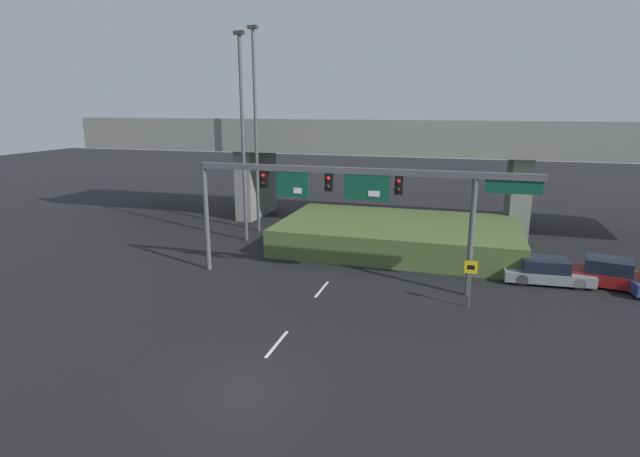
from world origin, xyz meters
TOP-DOWN VIEW (x-y plane):
  - ground_plane at (0.00, 0.00)m, footprint 160.00×160.00m
  - lane_markings at (0.00, 12.81)m, footprint 0.14×21.67m
  - signal_gantry at (1.07, 10.89)m, footprint 17.86×0.44m
  - speed_limit_sign at (7.35, 9.24)m, footprint 0.60×0.11m
  - highway_light_pole_near at (-7.92, 17.51)m, footprint 0.70×0.36m
  - highway_light_pole_far at (-8.23, 20.42)m, footprint 0.70×0.36m
  - overpass_bridge at (-0.00, 25.62)m, footprint 49.95×7.39m
  - grass_embankment at (2.70, 18.55)m, footprint 15.50×9.41m
  - parked_sedan_near_right at (11.34, 14.03)m, footprint 4.61×2.08m
  - parked_sedan_mid_right at (14.47, 14.39)m, footprint 4.49×2.60m

SIDE VIEW (x-z plane):
  - ground_plane at x=0.00m, z-range 0.00..0.00m
  - lane_markings at x=0.00m, z-range 0.00..0.01m
  - parked_sedan_near_right at x=11.34m, z-range -0.05..1.30m
  - parked_sedan_mid_right at x=14.47m, z-range -0.06..1.43m
  - grass_embankment at x=2.70m, z-range 0.00..1.78m
  - speed_limit_sign at x=7.35m, z-range 0.36..2.73m
  - signal_gantry at x=1.07m, z-range 2.01..8.27m
  - overpass_bridge at x=0.00m, z-range 1.99..10.34m
  - highway_light_pole_near at x=-7.92m, z-range 0.38..14.43m
  - highway_light_pole_far at x=-8.23m, z-range 0.38..15.18m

